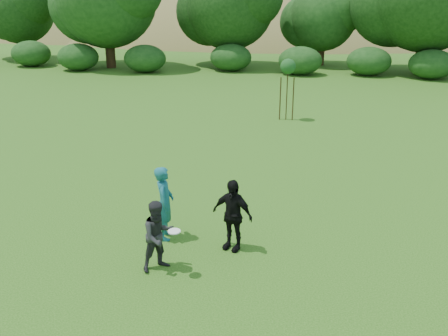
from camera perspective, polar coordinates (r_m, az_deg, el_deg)
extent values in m
plane|color=#19470C|center=(11.89, -2.48, -9.91)|extent=(120.00, 120.00, 0.00)
imported|color=#175B69|center=(12.34, -6.81, -3.99)|extent=(0.58, 0.76, 1.88)
imported|color=#262729|center=(11.08, -7.47, -7.69)|extent=(1.00, 0.99, 1.62)
imported|color=black|center=(11.77, 0.95, -5.37)|extent=(1.12, 0.77, 1.77)
cylinder|color=white|center=(10.67, -5.71, -7.22)|extent=(0.27, 0.27, 0.03)
cylinder|color=#372915|center=(23.60, 7.20, 8.45)|extent=(0.05, 0.05, 2.50)
sphere|color=#1B4E1D|center=(23.38, 7.33, 11.45)|extent=(0.70, 0.70, 0.70)
cylinder|color=#3A2B16|center=(23.66, 6.44, 7.89)|extent=(0.06, 0.06, 2.00)
cylinder|color=#3E2E18|center=(23.64, 7.90, 7.81)|extent=(0.06, 0.06, 2.00)
ellipsoid|color=olive|center=(86.47, -8.95, 7.77)|extent=(110.00, 70.00, 44.00)
ellipsoid|color=olive|center=(86.36, 21.38, 5.11)|extent=(100.00, 64.00, 52.00)
ellipsoid|color=olive|center=(69.79, 3.62, 8.75)|extent=(80.00, 50.00, 28.00)
cylinder|color=#3A2616|center=(47.05, -21.94, 13.02)|extent=(0.65, 0.65, 2.62)
sphere|color=#194214|center=(46.85, -22.41, 16.54)|extent=(5.80, 5.80, 5.80)
cylinder|color=#3A2616|center=(40.30, -12.91, 13.36)|extent=(0.73, 0.73, 3.15)
cylinder|color=#3A2616|center=(39.81, 0.66, 13.51)|extent=(0.68, 0.68, 2.80)
sphere|color=#194214|center=(39.57, 0.68, 18.20)|extent=(6.73, 6.73, 6.73)
cylinder|color=#3A2616|center=(41.34, 11.00, 13.04)|extent=(0.60, 0.60, 2.27)
sphere|color=#194214|center=(41.12, 11.24, 16.60)|extent=(5.22, 5.22, 5.22)
cylinder|color=#3A2616|center=(39.08, 21.65, 12.41)|extent=(0.76, 0.76, 3.32)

